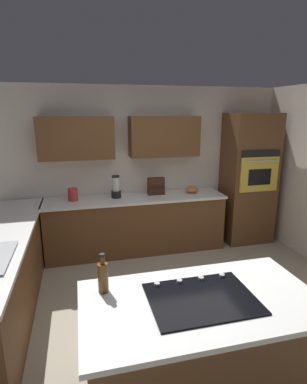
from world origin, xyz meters
name	(u,v)px	position (x,y,z in m)	size (l,w,h in m)	color
ground_plane	(174,313)	(0.00, 0.00, 0.00)	(14.00, 14.00, 0.00)	#9E937F
wall_back	(134,161)	(0.06, -2.05, 1.42)	(6.00, 0.44, 2.60)	silver
lower_cabinets_back	(136,225)	(0.10, -1.72, 0.43)	(2.80, 0.60, 0.86)	brown
countertop_back	(136,198)	(0.10, -1.72, 0.88)	(2.84, 0.64, 0.04)	silver
lower_cabinets_side	(5,275)	(1.82, -0.55, 0.43)	(0.60, 2.90, 0.86)	brown
countertop_side	(0,237)	(1.82, -0.55, 0.88)	(0.64, 2.94, 0.04)	silver
island_base	(199,354)	(0.15, 1.06, 0.43)	(1.64, 0.85, 0.86)	brown
island_top	(201,302)	(0.15, 1.06, 0.88)	(1.72, 0.93, 0.04)	silver
wall_oven	(248,179)	(-1.85, -1.72, 1.09)	(0.80, 0.66, 2.18)	brown
cooktop	(201,298)	(0.15, 1.05, 0.91)	(0.76, 0.56, 0.03)	black
blender	(116,188)	(0.40, -1.77, 1.05)	(0.15, 0.15, 0.35)	black
mixing_bowl	(192,189)	(-0.85, -1.77, 0.96)	(0.21, 0.21, 0.12)	#CC724C
spice_rack	(156,186)	(-0.25, -1.80, 1.04)	(0.27, 0.11, 0.28)	#381E14
kettle	(73,194)	(1.05, -1.77, 0.99)	(0.15, 0.15, 0.19)	red
oil_bottle	(103,277)	(0.82, 0.79, 1.02)	(0.08, 0.08, 0.31)	brown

